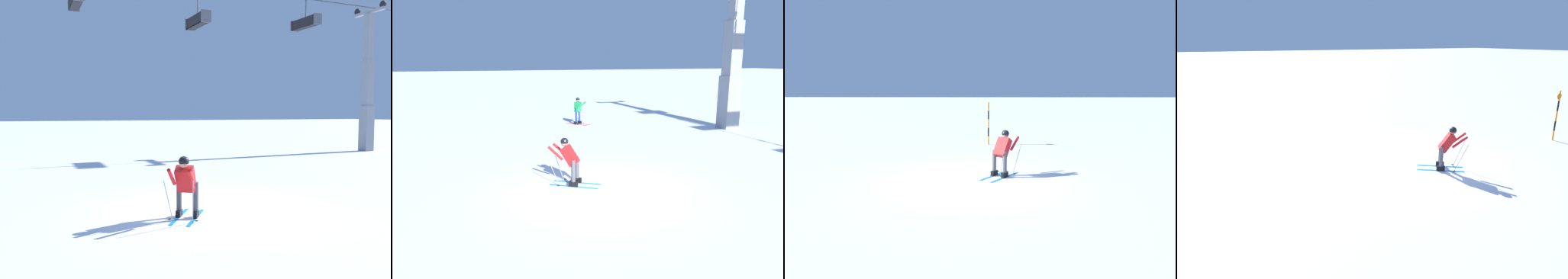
{
  "view_description": "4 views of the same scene",
  "coord_description": "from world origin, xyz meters",
  "views": [
    {
      "loc": [
        -4.26,
        -9.41,
        2.5
      ],
      "look_at": [
        0.14,
        1.25,
        1.75
      ],
      "focal_mm": 36.94,
      "sensor_mm": 36.0,
      "label": 1
    },
    {
      "loc": [
        10.18,
        -4.17,
        3.92
      ],
      "look_at": [
        -1.72,
        0.22,
        1.24
      ],
      "focal_mm": 34.96,
      "sensor_mm": 36.0,
      "label": 2
    },
    {
      "loc": [
        -0.44,
        10.25,
        2.82
      ],
      "look_at": [
        -0.22,
        1.45,
        1.53
      ],
      "focal_mm": 30.88,
      "sensor_mm": 36.0,
      "label": 3
    },
    {
      "loc": [
        -9.1,
        6.38,
        4.3
      ],
      "look_at": [
        -0.45,
        1.92,
        1.31
      ],
      "focal_mm": 29.92,
      "sensor_mm": 36.0,
      "label": 4
    }
  ],
  "objects": [
    {
      "name": "skier_distant_uphill",
      "position": [
        -11.78,
        3.28,
        0.95
      ],
      "size": [
        1.5,
        1.28,
        1.67
      ],
      "color": "red",
      "rests_on": "ground_plane"
    },
    {
      "name": "lift_tower_near",
      "position": [
        -7.43,
        10.95,
        3.93
      ],
      "size": [
        0.9,
        2.79,
        9.59
      ],
      "color": "gray",
      "rests_on": "ground_plane"
    },
    {
      "name": "skier_carving_main",
      "position": [
        -0.92,
        -0.7,
        0.88
      ],
      "size": [
        1.44,
        1.7,
        1.66
      ],
      "color": "#198CCC",
      "rests_on": "ground_plane"
    },
    {
      "name": "ground_plane",
      "position": [
        0.0,
        0.0,
        0.0
      ],
      "size": [
        260.0,
        260.0,
        0.0
      ],
      "primitive_type": "plane",
      "color": "white"
    }
  ]
}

